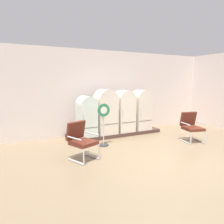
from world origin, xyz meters
The scene contains 11 objects.
ground centered at (0.00, 0.00, -0.03)m, with size 12.00×10.00×0.05m, color #897254.
back_wall centered at (0.00, 3.66, 1.61)m, with size 11.76×0.12×3.18m.
side_wall_right centered at (4.66, 2.48, 1.58)m, with size 0.16×2.20×3.18m.
display_plinth centered at (0.00, 3.02, 0.06)m, with size 3.59×0.95×0.13m, color #4A332C.
refrigerator_0 centered at (-1.15, 2.93, 0.86)m, with size 0.59×0.71×1.39m.
refrigerator_1 centered at (-0.42, 2.93, 0.98)m, with size 0.71×0.71×1.61m.
refrigerator_2 centered at (0.35, 2.90, 0.96)m, with size 0.64×0.65×1.56m.
refrigerator_3 centered at (1.12, 2.89, 0.95)m, with size 0.64×0.63×1.55m.
armchair_left centered at (-1.95, 1.20, 0.54)m, with size 0.80×0.85×0.98m.
armchair_right centered at (1.90, 1.09, 0.54)m, with size 0.73×0.80×0.98m.
sign_stand centered at (-0.94, 1.97, 0.61)m, with size 0.41×0.32×1.34m.
Camera 1 is at (-3.63, -3.90, 2.04)m, focal length 33.84 mm.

